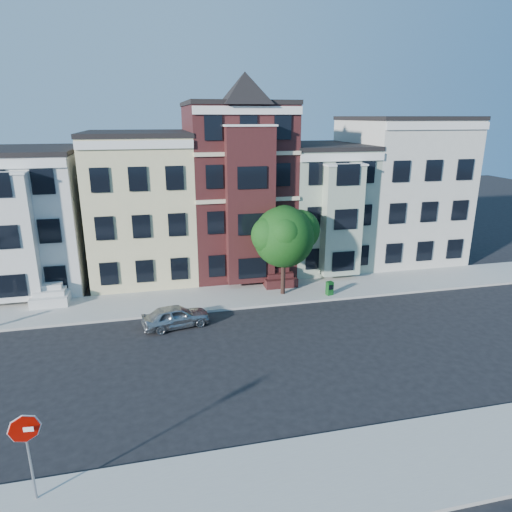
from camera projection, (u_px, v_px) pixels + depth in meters
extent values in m
plane|color=black|center=(292.00, 355.00, 22.52)|extent=(120.00, 120.00, 0.00)
cube|color=#9E9B93|center=(256.00, 295.00, 29.95)|extent=(60.00, 4.00, 0.15)
cube|color=#9E9B93|center=(365.00, 471.00, 15.05)|extent=(60.00, 4.00, 0.15)
cube|color=silver|center=(23.00, 219.00, 31.45)|extent=(8.00, 9.00, 9.00)
cube|color=beige|center=(141.00, 207.00, 33.04)|extent=(7.00, 9.00, 10.00)
cube|color=#391616|center=(236.00, 190.00, 34.26)|extent=(7.00, 9.00, 12.00)
cube|color=#97A68F|center=(317.00, 206.00, 36.11)|extent=(6.00, 9.00, 9.00)
cube|color=beige|center=(398.00, 190.00, 37.34)|extent=(8.00, 9.00, 11.00)
imported|color=#9FA3A8|center=(176.00, 316.00, 25.37)|extent=(3.94, 2.18, 1.27)
cube|color=#124F1B|center=(330.00, 288.00, 29.60)|extent=(0.46, 0.43, 0.89)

